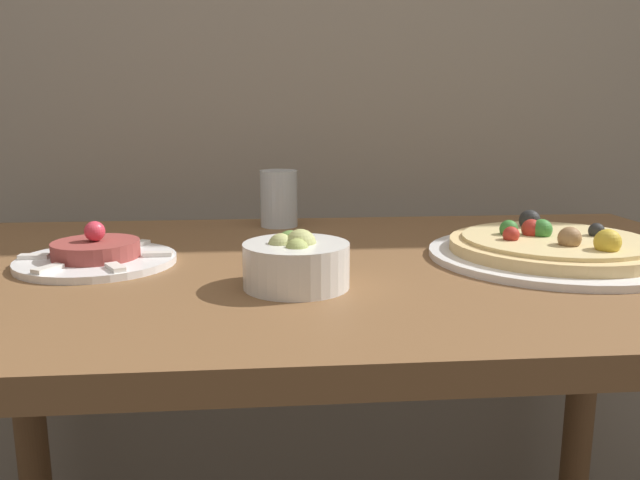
{
  "coord_description": "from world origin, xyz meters",
  "views": [
    {
      "loc": [
        -0.1,
        -0.49,
        0.94
      ],
      "look_at": [
        -0.02,
        0.33,
        0.77
      ],
      "focal_mm": 35.0,
      "sensor_mm": 36.0,
      "label": 1
    }
  ],
  "objects": [
    {
      "name": "drinking_glass",
      "position": [
        -0.07,
        0.65,
        0.78
      ],
      "size": [
        0.07,
        0.07,
        0.1
      ],
      "color": "silver",
      "rests_on": "dining_table"
    },
    {
      "name": "pizza_plate",
      "position": [
        0.32,
        0.36,
        0.74
      ],
      "size": [
        0.36,
        0.36,
        0.06
      ],
      "color": "white",
      "rests_on": "dining_table"
    },
    {
      "name": "tartare_plate",
      "position": [
        -0.33,
        0.38,
        0.74
      ],
      "size": [
        0.22,
        0.22,
        0.06
      ],
      "color": "white",
      "rests_on": "dining_table"
    },
    {
      "name": "small_bowl",
      "position": [
        -0.06,
        0.24,
        0.76
      ],
      "size": [
        0.13,
        0.13,
        0.07
      ],
      "color": "white",
      "rests_on": "dining_table"
    },
    {
      "name": "dining_table",
      "position": [
        0.0,
        0.37,
        0.62
      ],
      "size": [
        1.24,
        0.73,
        0.73
      ],
      "color": "brown",
      "rests_on": "ground_plane"
    }
  ]
}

